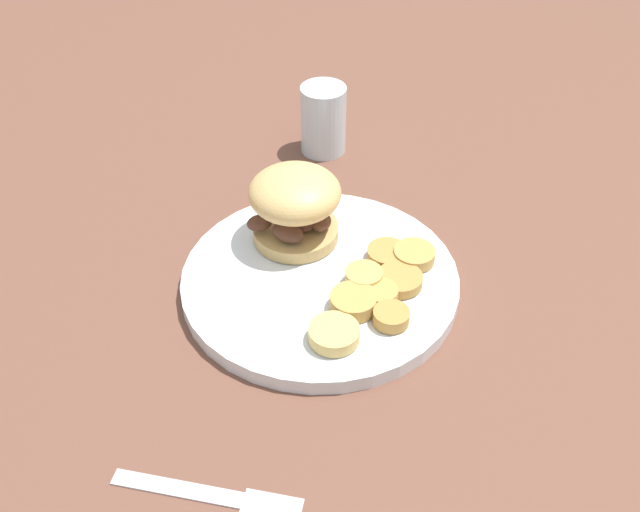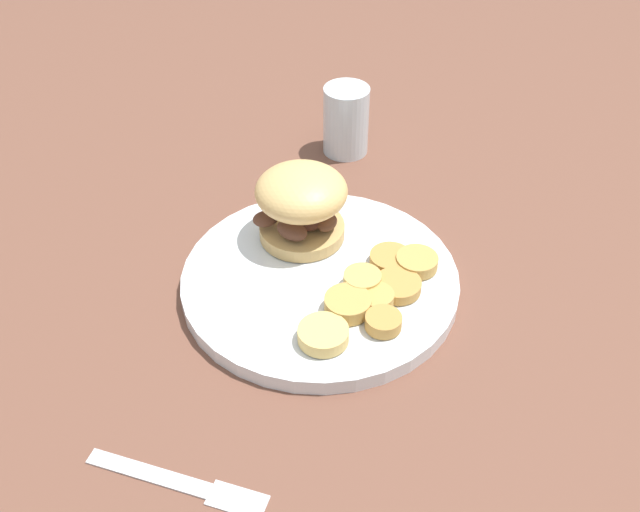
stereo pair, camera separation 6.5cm
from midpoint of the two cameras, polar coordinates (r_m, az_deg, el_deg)
name	(u,v)px [view 2 (the right image)]	position (r m, az deg, el deg)	size (l,w,h in m)	color
ground_plane	(320,287)	(0.81, 2.30, -2.45)	(4.00, 4.00, 0.00)	brown
dinner_plate	(320,280)	(0.80, 2.32, -1.89)	(0.30, 0.30, 0.02)	white
sandwich	(302,202)	(0.82, 0.87, 4.07)	(0.11, 0.12, 0.09)	tan
potato_round_0	(376,298)	(0.76, 6.71, -3.29)	(0.04, 0.04, 0.01)	tan
potato_round_1	(383,322)	(0.74, 7.37, -5.09)	(0.04, 0.04, 0.01)	#BC8942
potato_round_2	(417,262)	(0.81, 9.68, -0.54)	(0.05, 0.05, 0.01)	tan
potato_round_3	(398,286)	(0.78, 8.34, -2.34)	(0.05, 0.05, 0.01)	#BC8942
potato_round_4	(323,335)	(0.72, 2.83, -6.10)	(0.05, 0.05, 0.01)	#DBB766
potato_round_5	(390,259)	(0.81, 7.67, -0.28)	(0.05, 0.05, 0.01)	#BC8942
potato_round_6	(348,304)	(0.75, 4.60, -3.77)	(0.05, 0.05, 0.02)	tan
potato_round_7	(362,281)	(0.78, 5.63, -1.97)	(0.04, 0.04, 0.02)	tan
fork	(179,482)	(0.66, -7.86, -16.81)	(0.15, 0.10, 0.00)	silver
drinking_glass	(346,120)	(1.00, 3.88, 10.23)	(0.06, 0.06, 0.09)	silver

